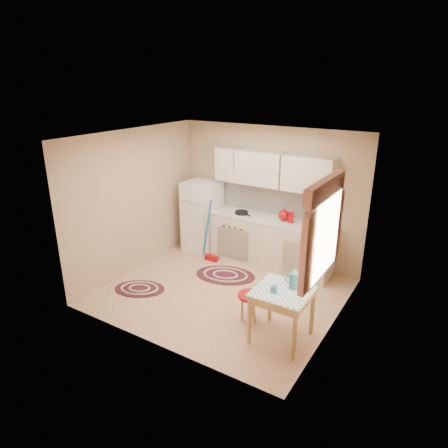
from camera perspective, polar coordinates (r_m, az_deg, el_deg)
The scene contains 14 objects.
room_shell at distance 6.07m, azimuth 2.17°, elevation 4.07°, with size 3.64×3.60×2.52m.
fridge at distance 7.88m, azimuth -3.13°, elevation 1.05°, with size 0.65×0.60×1.40m, color white.
broom at distance 7.41m, azimuth -1.84°, elevation -1.03°, with size 0.28×0.12×1.20m, color blue, non-canonical shape.
base_cabinets at distance 7.32m, azimuth 6.66°, elevation -2.78°, with size 2.25×0.60×0.88m, color beige.
countertop at distance 7.16m, azimuth 6.81°, elevation 0.61°, with size 2.27×0.62×0.04m, color beige.
frying_pan at distance 7.35m, azimuth 2.51°, elevation 1.65°, with size 0.24×0.24×0.05m, color black.
red_kettle at distance 7.03m, azimuth 8.54°, elevation 1.24°, with size 0.21×0.19×0.21m, color #99050B, non-canonical shape.
red_canister at distance 6.99m, azimuth 9.53°, elevation 0.85°, with size 0.10×0.10×0.16m, color #99050B.
table at distance 5.41m, azimuth 8.20°, elevation -12.75°, with size 0.72×0.72×0.72m, color tan.
stool at distance 5.81m, azimuth 3.72°, elevation -11.80°, with size 0.35×0.35×0.42m, color #99050B.
coffee_pot at distance 5.22m, azimuth 9.96°, elevation -7.65°, with size 0.15×0.13×0.30m, color #29677D, non-canonical shape.
mug at distance 5.14m, azimuth 7.15°, elevation -9.22°, with size 0.09×0.09×0.10m, color #29677D.
rug_center at distance 7.09m, azimuth 0.20°, elevation -7.30°, with size 1.06×0.71×0.02m, color maroon, non-canonical shape.
rug_left at distance 6.81m, azimuth -11.97°, elevation -9.03°, with size 0.84×0.56×0.02m, color maroon, non-canonical shape.
Camera 1 is at (3.04, -4.83, 3.29)m, focal length 32.00 mm.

